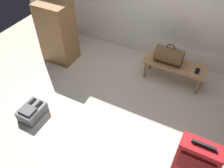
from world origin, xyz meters
TOP-DOWN VIEW (x-y plane):
  - ground_plane at (0.00, 0.00)m, footprint 6.60×6.60m
  - bench at (0.51, 1.01)m, footprint 1.00×0.36m
  - duffel_bag_brown at (0.40, 1.01)m, footprint 0.44×0.26m
  - cell_phone at (0.88, 0.99)m, footprint 0.07×0.14m
  - suitcase_upright_red at (1.19, -0.51)m, footprint 0.44×0.22m
  - backpack_grey at (-1.07, -0.68)m, footprint 0.28×0.38m
  - side_cabinet at (-1.54, 0.66)m, footprint 0.56×0.44m

SIDE VIEW (x-z plane):
  - ground_plane at x=0.00m, z-range 0.00..0.00m
  - backpack_grey at x=-1.07m, z-range -0.01..0.20m
  - bench at x=0.51m, z-range 0.13..0.49m
  - suitcase_upright_red at x=1.19m, z-range 0.01..0.67m
  - cell_phone at x=0.88m, z-range 0.36..0.37m
  - duffel_bag_brown at x=0.40m, z-range 0.33..0.66m
  - side_cabinet at x=-1.54m, z-range 0.00..1.10m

